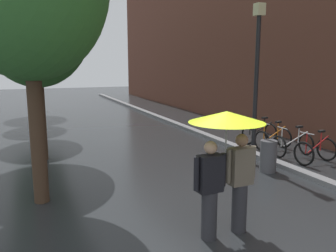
% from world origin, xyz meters
% --- Properties ---
extents(ground_plane, '(80.00, 80.00, 0.00)m').
position_xyz_m(ground_plane, '(0.00, 0.00, 0.00)').
color(ground_plane, '#26282B').
extents(building_facade, '(8.00, 36.00, 10.24)m').
position_xyz_m(building_facade, '(10.00, 10.00, 5.12)').
color(building_facade, brown).
rests_on(building_facade, ground).
extents(kerb_strip, '(0.30, 36.00, 0.12)m').
position_xyz_m(kerb_strip, '(3.20, 10.00, 0.06)').
color(kerb_strip, slate).
rests_on(kerb_strip, ground).
extents(street_tree_1, '(3.18, 3.18, 6.10)m').
position_xyz_m(street_tree_1, '(-2.94, 6.21, 4.13)').
color(street_tree_1, '#473323').
rests_on(street_tree_1, ground).
extents(street_tree_2, '(2.72, 2.72, 5.39)m').
position_xyz_m(street_tree_2, '(-2.89, 9.78, 3.74)').
color(street_tree_2, '#473323').
rests_on(street_tree_2, ground).
extents(street_tree_3, '(2.57, 2.57, 5.22)m').
position_xyz_m(street_tree_3, '(-2.98, 13.06, 3.59)').
color(street_tree_3, '#473323').
rests_on(street_tree_3, ground).
extents(street_tree_4, '(3.05, 3.05, 6.09)m').
position_xyz_m(street_tree_4, '(-2.84, 16.69, 4.29)').
color(street_tree_4, '#473323').
rests_on(street_tree_4, ground).
extents(parked_bicycle_0, '(1.16, 0.83, 0.96)m').
position_xyz_m(parked_bicycle_0, '(4.34, 2.76, 0.38)').
color(parked_bicycle_0, black).
rests_on(parked_bicycle_0, ground).
extents(parked_bicycle_1, '(1.12, 0.77, 0.96)m').
position_xyz_m(parked_bicycle_1, '(4.27, 3.61, 0.38)').
color(parked_bicycle_1, black).
rests_on(parked_bicycle_1, ground).
extents(parked_bicycle_2, '(1.15, 0.81, 0.96)m').
position_xyz_m(parked_bicycle_2, '(4.28, 4.54, 0.38)').
color(parked_bicycle_2, black).
rests_on(parked_bicycle_2, ground).
extents(parked_bicycle_3, '(1.08, 0.71, 0.96)m').
position_xyz_m(parked_bicycle_3, '(4.45, 5.50, 0.38)').
color(parked_bicycle_3, black).
rests_on(parked_bicycle_3, ground).
extents(couple_under_umbrella, '(1.23, 1.23, 2.10)m').
position_xyz_m(couple_under_umbrella, '(-0.38, 0.15, 1.45)').
color(couple_under_umbrella, '#2D2D33').
rests_on(couple_under_umbrella, ground).
extents(street_lamp_post, '(0.24, 0.24, 4.45)m').
position_xyz_m(street_lamp_post, '(2.60, 3.38, 2.59)').
color(street_lamp_post, black).
rests_on(street_lamp_post, ground).
extents(litter_bin, '(0.44, 0.44, 0.85)m').
position_xyz_m(litter_bin, '(2.55, 2.66, 0.42)').
color(litter_bin, '#4C4C51').
rests_on(litter_bin, ground).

